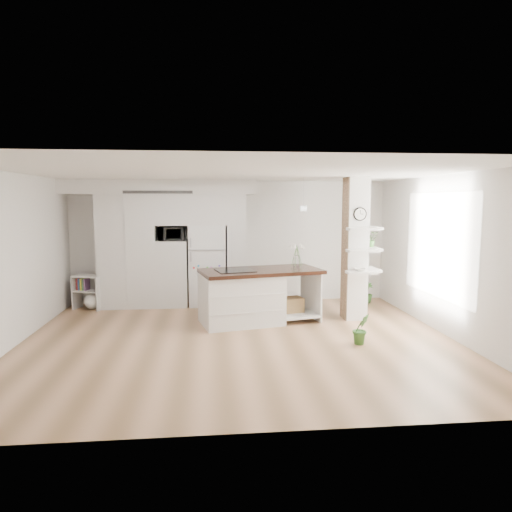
{
  "coord_description": "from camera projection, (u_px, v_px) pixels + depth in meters",
  "views": [
    {
      "loc": [
        -0.44,
        -7.2,
        2.25
      ],
      "look_at": [
        0.37,
        0.9,
        1.28
      ],
      "focal_mm": 32.0,
      "sensor_mm": 36.0,
      "label": 1
    }
  ],
  "objects": [
    {
      "name": "floor_plant_b",
      "position": [
        366.0,
        292.0,
        10.16
      ],
      "size": [
        0.29,
        0.29,
        0.47
      ],
      "primitive_type": "imported",
      "rotation": [
        0.0,
        0.0,
        -0.12
      ],
      "color": "#3B762F",
      "rests_on": "floor"
    },
    {
      "name": "window",
      "position": [
        438.0,
        245.0,
        7.88
      ],
      "size": [
        0.0,
        2.4,
        2.4
      ],
      "primitive_type": "plane",
      "rotation": [
        1.57,
        0.0,
        -1.57
      ],
      "color": "white",
      "rests_on": "room"
    },
    {
      "name": "pendant_light",
      "position": [
        341.0,
        209.0,
        7.49
      ],
      "size": [
        0.12,
        0.12,
        0.1
      ],
      "primitive_type": "cylinder",
      "color": "white",
      "rests_on": "room"
    },
    {
      "name": "room",
      "position": [
        239.0,
        227.0,
        7.2
      ],
      "size": [
        7.04,
        6.04,
        2.72
      ],
      "color": "white",
      "rests_on": "ground"
    },
    {
      "name": "shelf_plant",
      "position": [
        371.0,
        239.0,
        8.78
      ],
      "size": [
        0.27,
        0.23,
        0.3
      ],
      "primitive_type": "imported",
      "color": "#3B762F",
      "rests_on": "column"
    },
    {
      "name": "decor_bowl",
      "position": [
        360.0,
        269.0,
        8.42
      ],
      "size": [
        0.22,
        0.22,
        0.05
      ],
      "primitive_type": "imported",
      "color": "white",
      "rests_on": "column"
    },
    {
      "name": "bookshelf",
      "position": [
        90.0,
        294.0,
        9.55
      ],
      "size": [
        0.69,
        0.54,
        0.72
      ],
      "rotation": [
        0.0,
        0.0,
        -0.35
      ],
      "color": "silver",
      "rests_on": "floor"
    },
    {
      "name": "floor",
      "position": [
        239.0,
        340.0,
        7.42
      ],
      "size": [
        7.0,
        6.0,
        0.01
      ],
      "primitive_type": "cube",
      "color": "tan",
      "rests_on": "ground"
    },
    {
      "name": "column",
      "position": [
        361.0,
        249.0,
        8.61
      ],
      "size": [
        0.69,
        0.9,
        2.7
      ],
      "color": "silver",
      "rests_on": "floor"
    },
    {
      "name": "floor_plant_a",
      "position": [
        361.0,
        329.0,
        7.2
      ],
      "size": [
        0.32,
        0.28,
        0.5
      ],
      "primitive_type": "imported",
      "rotation": [
        0.0,
        0.0,
        0.25
      ],
      "color": "#3B762F",
      "rests_on": "floor"
    },
    {
      "name": "cabinet_wall",
      "position": [
        163.0,
        237.0,
        9.74
      ],
      "size": [
        4.0,
        0.71,
        2.7
      ],
      "color": "silver",
      "rests_on": "floor"
    },
    {
      "name": "microwave",
      "position": [
        171.0,
        234.0,
        9.7
      ],
      "size": [
        0.54,
        0.37,
        0.3
      ],
      "primitive_type": "imported",
      "color": "#2D2D2D",
      "rests_on": "cabinet_wall"
    },
    {
      "name": "refrigerator",
      "position": [
        207.0,
        265.0,
        9.92
      ],
      "size": [
        0.78,
        0.69,
        1.75
      ],
      "color": "white",
      "rests_on": "floor"
    },
    {
      "name": "kitchen_island",
      "position": [
        248.0,
        296.0,
        8.45
      ],
      "size": [
        2.38,
        1.51,
        1.56
      ],
      "rotation": [
        0.0,
        0.0,
        0.22
      ],
      "color": "silver",
      "rests_on": "floor"
    }
  ]
}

